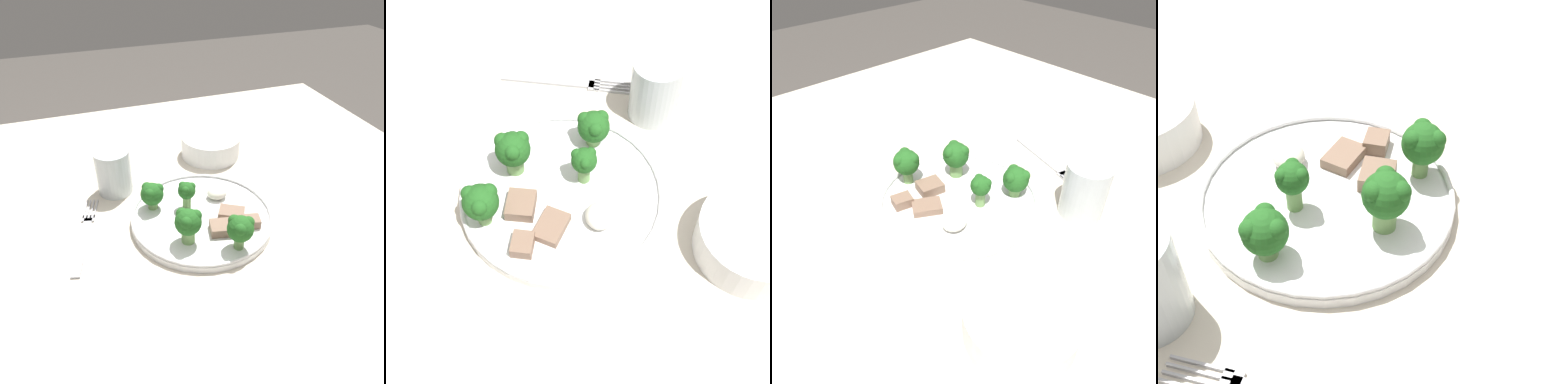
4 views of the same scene
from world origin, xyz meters
The scene contains 10 objects.
table centered at (0.00, 0.00, 0.67)m, with size 1.22×1.19×0.76m.
dinner_plate centered at (0.03, 0.04, 0.77)m, with size 0.26×0.26×0.02m.
broccoli_floret_near_rim_left centered at (-0.05, 0.09, 0.80)m, with size 0.04×0.04×0.05m.
broccoli_floret_center_left centered at (0.01, 0.07, 0.81)m, with size 0.03×0.03×0.06m.
broccoli_floret_back_left centered at (-0.01, -0.02, 0.81)m, with size 0.05×0.05×0.07m.
broccoli_floret_front_left centered at (0.06, -0.06, 0.81)m, with size 0.05×0.04×0.06m.
meat_slice_front_slice centered at (0.08, 0.02, 0.78)m, with size 0.06×0.05×0.01m.
meat_slice_middle_slice centered at (0.11, -0.02, 0.78)m, with size 0.04×0.03×0.02m.
meat_slice_rear_slice centered at (0.05, -0.01, 0.78)m, with size 0.05×0.04×0.02m.
sauce_dollop centered at (0.08, 0.08, 0.78)m, with size 0.04×0.04×0.02m.
Camera 4 is at (-0.36, 0.02, 1.15)m, focal length 50.00 mm.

